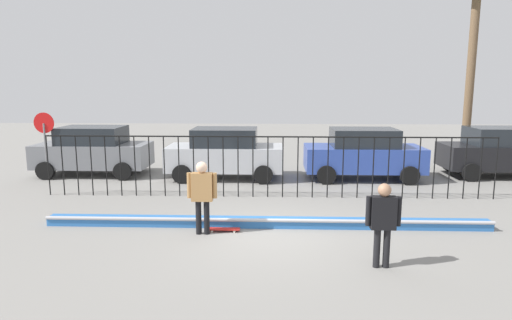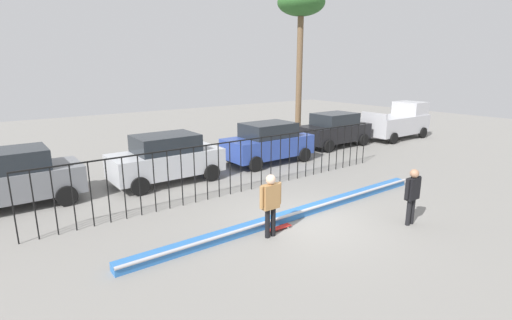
{
  "view_description": "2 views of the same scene",
  "coord_description": "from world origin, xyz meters",
  "px_view_note": "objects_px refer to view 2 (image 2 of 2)",
  "views": [
    {
      "loc": [
        0.15,
        -10.03,
        3.5
      ],
      "look_at": [
        -0.31,
        1.91,
        1.45
      ],
      "focal_mm": 30.91,
      "sensor_mm": 36.0,
      "label": 1
    },
    {
      "loc": [
        -7.44,
        -7.36,
        4.48
      ],
      "look_at": [
        -0.3,
        2.18,
        1.51
      ],
      "focal_mm": 26.48,
      "sensor_mm": 36.0,
      "label": 2
    }
  ],
  "objects_px": {
    "skateboard": "(279,228)",
    "camera_operator": "(412,192)",
    "skateboarder": "(271,200)",
    "parked_car_silver": "(166,158)",
    "parked_car_blue": "(268,142)",
    "parked_car_black": "(334,129)",
    "pickup_truck": "(398,122)",
    "palm_tree_tall": "(301,8)",
    "parked_car_gray": "(9,178)"
  },
  "relations": [
    {
      "from": "parked_car_silver",
      "to": "pickup_truck",
      "type": "xyz_separation_m",
      "value": [
        15.65,
        -0.0,
        0.06
      ]
    },
    {
      "from": "parked_car_blue",
      "to": "palm_tree_tall",
      "type": "bearing_deg",
      "value": 32.05
    },
    {
      "from": "skateboard",
      "to": "parked_car_silver",
      "type": "bearing_deg",
      "value": 102.9
    },
    {
      "from": "skateboarder",
      "to": "parked_car_black",
      "type": "height_order",
      "value": "parked_car_black"
    },
    {
      "from": "parked_car_blue",
      "to": "pickup_truck",
      "type": "height_order",
      "value": "pickup_truck"
    },
    {
      "from": "parked_car_gray",
      "to": "parked_car_blue",
      "type": "xyz_separation_m",
      "value": [
        10.38,
        -0.39,
        0.0
      ]
    },
    {
      "from": "pickup_truck",
      "to": "palm_tree_tall",
      "type": "xyz_separation_m",
      "value": [
        -5.22,
        3.67,
        6.73
      ]
    },
    {
      "from": "camera_operator",
      "to": "parked_car_blue",
      "type": "distance_m",
      "value": 8.28
    },
    {
      "from": "parked_car_gray",
      "to": "skateboarder",
      "type": "bearing_deg",
      "value": -47.12
    },
    {
      "from": "parked_car_silver",
      "to": "pickup_truck",
      "type": "relative_size",
      "value": 0.91
    },
    {
      "from": "camera_operator",
      "to": "parked_car_blue",
      "type": "relative_size",
      "value": 0.39
    },
    {
      "from": "parked_car_gray",
      "to": "parked_car_silver",
      "type": "xyz_separation_m",
      "value": [
        5.22,
        -0.44,
        0.0
      ]
    },
    {
      "from": "skateboard",
      "to": "parked_car_silver",
      "type": "relative_size",
      "value": 0.19
    },
    {
      "from": "skateboarder",
      "to": "camera_operator",
      "type": "bearing_deg",
      "value": -14.64
    },
    {
      "from": "parked_car_blue",
      "to": "palm_tree_tall",
      "type": "xyz_separation_m",
      "value": [
        5.27,
        3.61,
        6.79
      ]
    },
    {
      "from": "skateboarder",
      "to": "palm_tree_tall",
      "type": "bearing_deg",
      "value": 55.04
    },
    {
      "from": "camera_operator",
      "to": "parked_car_silver",
      "type": "distance_m",
      "value": 9.02
    },
    {
      "from": "skateboard",
      "to": "parked_car_gray",
      "type": "relative_size",
      "value": 0.19
    },
    {
      "from": "skateboard",
      "to": "pickup_truck",
      "type": "bearing_deg",
      "value": 29.46
    },
    {
      "from": "skateboarder",
      "to": "palm_tree_tall",
      "type": "relative_size",
      "value": 0.2
    },
    {
      "from": "camera_operator",
      "to": "parked_car_silver",
      "type": "height_order",
      "value": "parked_car_silver"
    },
    {
      "from": "palm_tree_tall",
      "to": "skateboard",
      "type": "bearing_deg",
      "value": -135.03
    },
    {
      "from": "skateboarder",
      "to": "camera_operator",
      "type": "xyz_separation_m",
      "value": [
        3.76,
        -1.79,
        -0.05
      ]
    },
    {
      "from": "parked_car_gray",
      "to": "parked_car_black",
      "type": "xyz_separation_m",
      "value": [
        15.74,
        0.29,
        0.0
      ]
    },
    {
      "from": "pickup_truck",
      "to": "palm_tree_tall",
      "type": "height_order",
      "value": "palm_tree_tall"
    },
    {
      "from": "parked_car_silver",
      "to": "palm_tree_tall",
      "type": "xyz_separation_m",
      "value": [
        10.43,
        3.66,
        6.79
      ]
    },
    {
      "from": "parked_car_silver",
      "to": "parked_car_blue",
      "type": "distance_m",
      "value": 5.16
    },
    {
      "from": "skateboard",
      "to": "palm_tree_tall",
      "type": "xyz_separation_m",
      "value": [
        9.82,
        9.81,
        7.7
      ]
    },
    {
      "from": "parked_car_gray",
      "to": "pickup_truck",
      "type": "xyz_separation_m",
      "value": [
        20.86,
        -0.44,
        0.06
      ]
    },
    {
      "from": "parked_car_blue",
      "to": "pickup_truck",
      "type": "relative_size",
      "value": 0.91
    },
    {
      "from": "parked_car_black",
      "to": "camera_operator",
      "type": "bearing_deg",
      "value": -126.08
    },
    {
      "from": "skateboard",
      "to": "camera_operator",
      "type": "xyz_separation_m",
      "value": [
        3.29,
        -1.98,
        0.94
      ]
    },
    {
      "from": "skateboard",
      "to": "parked_car_black",
      "type": "distance_m",
      "value": 12.1
    },
    {
      "from": "parked_car_gray",
      "to": "palm_tree_tall",
      "type": "height_order",
      "value": "palm_tree_tall"
    },
    {
      "from": "skateboarder",
      "to": "parked_car_blue",
      "type": "height_order",
      "value": "parked_car_blue"
    },
    {
      "from": "parked_car_gray",
      "to": "parked_car_blue",
      "type": "distance_m",
      "value": 10.39
    },
    {
      "from": "skateboard",
      "to": "palm_tree_tall",
      "type": "height_order",
      "value": "palm_tree_tall"
    },
    {
      "from": "parked_car_black",
      "to": "pickup_truck",
      "type": "bearing_deg",
      "value": -7.45
    },
    {
      "from": "camera_operator",
      "to": "parked_car_black",
      "type": "distance_m",
      "value": 11.06
    },
    {
      "from": "camera_operator",
      "to": "parked_car_blue",
      "type": "height_order",
      "value": "parked_car_blue"
    },
    {
      "from": "parked_car_silver",
      "to": "pickup_truck",
      "type": "distance_m",
      "value": 15.65
    },
    {
      "from": "pickup_truck",
      "to": "skateboard",
      "type": "bearing_deg",
      "value": -157.32
    },
    {
      "from": "parked_car_black",
      "to": "parked_car_blue",
      "type": "bearing_deg",
      "value": -172.12
    },
    {
      "from": "pickup_truck",
      "to": "parked_car_blue",
      "type": "bearing_deg",
      "value": -179.86
    },
    {
      "from": "skateboard",
      "to": "parked_car_blue",
      "type": "distance_m",
      "value": 7.75
    },
    {
      "from": "camera_operator",
      "to": "pickup_truck",
      "type": "xyz_separation_m",
      "value": [
        11.74,
        8.13,
        0.04
      ]
    },
    {
      "from": "camera_operator",
      "to": "parked_car_gray",
      "type": "relative_size",
      "value": 0.39
    },
    {
      "from": "skateboarder",
      "to": "parked_car_gray",
      "type": "bearing_deg",
      "value": 139.21
    },
    {
      "from": "skateboarder",
      "to": "pickup_truck",
      "type": "distance_m",
      "value": 16.75
    },
    {
      "from": "skateboarder",
      "to": "parked_car_blue",
      "type": "relative_size",
      "value": 0.41
    }
  ]
}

